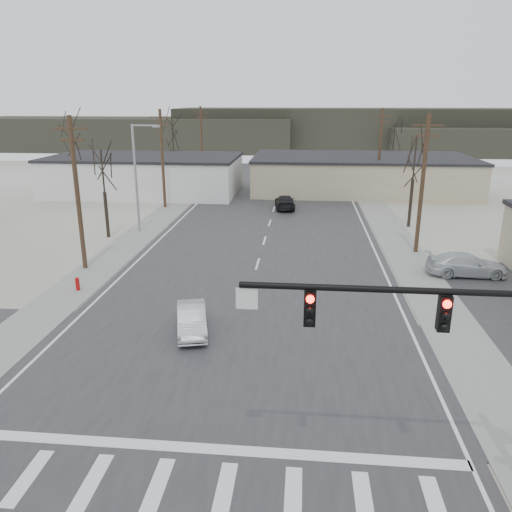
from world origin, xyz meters
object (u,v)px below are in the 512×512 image
Objects in this scene: traffic_signal_mast at (483,347)px; fire_hydrant at (77,284)px; sedan_crossing at (192,319)px; car_parked_silver at (466,265)px; car_far_a at (285,202)px; car_far_b at (291,165)px.

traffic_signal_mast is 23.39m from fire_hydrant.
sedan_crossing is 0.79× the size of car_parked_silver.
traffic_signal_mast is at bearing 94.09° from car_far_a.
sedan_crossing is at bearing -86.97° from car_far_b.
car_parked_silver is at bearing 17.59° from sedan_crossing.
car_far_a reaches higher than fire_hydrant.
car_far_a is at bearing 99.94° from traffic_signal_mast.
sedan_crossing is (7.99, -4.78, 0.24)m from fire_hydrant.
sedan_crossing reaches higher than car_far_b.
traffic_signal_mast is 1.80× the size of car_parked_silver.
car_far_a is 23.13m from car_parked_silver.
car_parked_silver is at bearing 116.86° from car_far_a.
car_far_b is 51.93m from car_parked_silver.
car_far_b is at bearing 78.76° from fire_hydrant.
traffic_signal_mast is 2.49× the size of car_far_b.
fire_hydrant is at bearing 59.32° from car_far_a.
car_far_b is (11.00, 55.33, 0.21)m from fire_hydrant.
car_far_b reaches higher than fire_hydrant.
traffic_signal_mast is at bearing -78.28° from car_far_b.
sedan_crossing is at bearing 120.89° from car_parked_silver.
car_far_b is (-0.32, 30.86, -0.08)m from car_far_a.
car_parked_silver is (23.82, 5.00, 0.30)m from fire_hydrant.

